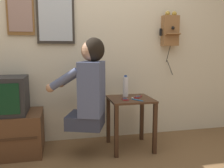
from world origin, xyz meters
TOP-DOWN VIEW (x-y plane):
  - wall_back at (0.00, 1.04)m, footprint 6.80×0.05m
  - side_table at (0.46, 0.61)m, footprint 0.48×0.47m
  - person at (-0.02, 0.51)m, footprint 0.63×0.53m
  - tv_stand at (-0.88, 0.74)m, footprint 0.72×0.50m
  - television at (-0.90, 0.73)m, footprint 0.49×0.42m
  - wall_phone_antique at (1.08, 0.95)m, footprint 0.25×0.19m
  - framed_picture at (-0.72, 1.00)m, footprint 0.29×0.03m
  - wall_mirror at (-0.34, 0.99)m, footprint 0.43×0.04m
  - cell_phone_held at (0.37, 0.55)m, footprint 0.07×0.13m
  - cell_phone_spare at (0.55, 0.63)m, footprint 0.12×0.14m
  - water_bottle at (0.43, 0.71)m, footprint 0.06×0.06m
  - toothbrush at (0.49, 0.49)m, footprint 0.09×0.14m

SIDE VIEW (x-z plane):
  - tv_stand at x=-0.88m, z-range 0.00..0.45m
  - side_table at x=0.46m, z-range 0.16..0.74m
  - cell_phone_held at x=0.37m, z-range 0.58..0.60m
  - cell_phone_spare at x=0.55m, z-range 0.58..0.60m
  - toothbrush at x=0.49m, z-range 0.58..0.60m
  - television at x=-0.90m, z-range 0.45..0.85m
  - water_bottle at x=0.43m, z-range 0.58..0.83m
  - person at x=-0.02m, z-range 0.29..1.22m
  - wall_back at x=0.00m, z-range 0.00..2.55m
  - wall_phone_antique at x=1.08m, z-range 0.97..1.77m
  - wall_mirror at x=-0.34m, z-range 1.19..1.80m
  - framed_picture at x=-0.72m, z-range 1.29..1.81m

